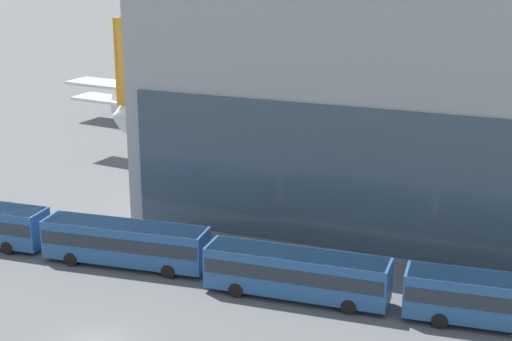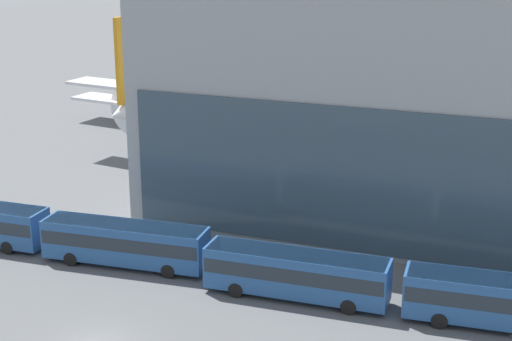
{
  "view_description": "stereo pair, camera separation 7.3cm",
  "coord_description": "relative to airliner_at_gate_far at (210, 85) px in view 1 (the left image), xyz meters",
  "views": [
    {
      "loc": [
        23.05,
        -33.96,
        22.96
      ],
      "look_at": [
        0.94,
        23.25,
        4.0
      ],
      "focal_mm": 55.0,
      "sensor_mm": 36.0,
      "label": 1
    },
    {
      "loc": [
        23.12,
        -33.93,
        22.96
      ],
      "look_at": [
        0.94,
        23.25,
        4.0
      ],
      "focal_mm": 55.0,
      "sensor_mm": 36.0,
      "label": 2
    }
  ],
  "objects": [
    {
      "name": "airliner_at_gate_far",
      "position": [
        0.0,
        0.0,
        0.0
      ],
      "size": [
        38.65,
        37.15,
        14.95
      ],
      "rotation": [
        0.0,
        0.0,
        1.44
      ],
      "color": "silver",
      "rests_on": "ground_plane"
    },
    {
      "name": "floodlight_mast",
      "position": [
        13.36,
        -18.19,
        8.38
      ],
      "size": [
        2.39,
        2.39,
        23.86
      ],
      "color": "gray",
      "rests_on": "ground_plane"
    },
    {
      "name": "shuttle_bus_3",
      "position": [
        35.91,
        -36.82,
        -3.77
      ],
      "size": [
        12.17,
        3.45,
        3.13
      ],
      "rotation": [
        0.0,
        0.0,
        0.08
      ],
      "color": "#285693",
      "rests_on": "ground_plane"
    },
    {
      "name": "shuttle_bus_2",
      "position": [
        22.98,
        -37.51,
        -3.77
      ],
      "size": [
        12.11,
        3.06,
        3.13
      ],
      "rotation": [
        0.0,
        0.0,
        0.04
      ],
      "color": "#285693",
      "rests_on": "ground_plane"
    },
    {
      "name": "shuttle_bus_1",
      "position": [
        10.05,
        -36.98,
        -3.77
      ],
      "size": [
        12.18,
        3.55,
        3.13
      ],
      "rotation": [
        0.0,
        0.0,
        0.09
      ],
      "color": "#285693",
      "rests_on": "ground_plane"
    }
  ]
}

